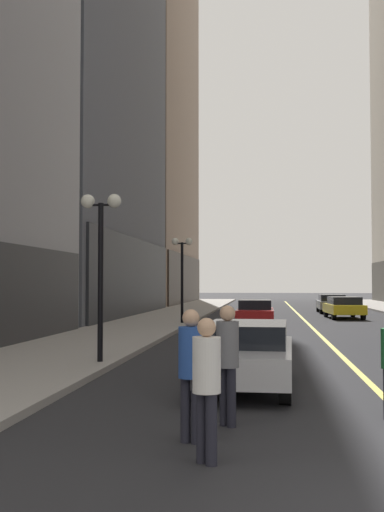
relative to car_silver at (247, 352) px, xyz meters
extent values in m
plane|color=#262628|center=(2.60, 27.47, -0.72)|extent=(200.00, 200.00, 0.00)
cube|color=#9E9991|center=(-5.65, 27.47, -0.65)|extent=(4.50, 78.00, 0.15)
cube|color=#E5D64C|center=(2.60, 27.47, -0.72)|extent=(0.16, 70.00, 0.01)
cube|color=#212327|center=(-8.00, 26.97, 1.78)|extent=(0.50, 22.80, 5.00)
cube|color=gray|center=(-12.94, 52.47, 25.61)|extent=(10.07, 26.00, 52.66)
cube|color=#332A23|center=(-8.00, 52.47, 1.78)|extent=(0.50, 24.70, 5.00)
cube|color=#B7B7BC|center=(0.00, -0.07, -0.13)|extent=(2.01, 4.82, 0.55)
cube|color=black|center=(0.01, 0.17, 0.35)|extent=(1.71, 2.72, 0.50)
cylinder|color=black|center=(0.73, -1.76, -0.40)|extent=(0.24, 0.65, 0.64)
cylinder|color=black|center=(-0.86, -1.70, -0.40)|extent=(0.24, 0.65, 0.64)
cylinder|color=black|center=(0.85, 1.56, -0.40)|extent=(0.24, 0.65, 0.64)
cylinder|color=black|center=(-0.73, 1.62, -0.40)|extent=(0.24, 0.65, 0.64)
cube|color=#B21919|center=(-0.14, 18.29, -0.13)|extent=(1.78, 4.40, 0.55)
cube|color=black|center=(-0.14, 18.50, 0.35)|extent=(1.56, 2.46, 0.50)
cylinder|color=black|center=(0.63, 16.75, -0.40)|extent=(0.22, 0.64, 0.64)
cylinder|color=black|center=(-0.91, 16.75, -0.40)|extent=(0.22, 0.64, 0.64)
cylinder|color=black|center=(0.63, 19.82, -0.40)|extent=(0.22, 0.64, 0.64)
cylinder|color=black|center=(-0.91, 19.82, -0.40)|extent=(0.22, 0.64, 0.64)
cube|color=yellow|center=(5.06, 26.26, -0.13)|extent=(2.14, 4.68, 0.55)
cube|color=black|center=(5.07, 26.03, 0.35)|extent=(1.81, 2.65, 0.50)
cylinder|color=black|center=(4.15, 27.82, -0.40)|extent=(0.25, 0.65, 0.64)
cylinder|color=black|center=(5.82, 27.91, -0.40)|extent=(0.25, 0.65, 0.64)
cylinder|color=black|center=(4.30, 24.61, -0.40)|extent=(0.25, 0.65, 0.64)
cylinder|color=black|center=(5.98, 24.69, -0.40)|extent=(0.25, 0.65, 0.64)
cube|color=slate|center=(5.07, 33.59, -0.13)|extent=(1.97, 4.68, 0.55)
cube|color=black|center=(5.06, 33.36, 0.35)|extent=(1.72, 2.63, 0.50)
cylinder|color=black|center=(4.25, 35.23, -0.40)|extent=(0.23, 0.64, 0.64)
cylinder|color=black|center=(5.92, 35.21, -0.40)|extent=(0.23, 0.64, 0.64)
cylinder|color=black|center=(4.21, 31.97, -0.40)|extent=(0.23, 0.64, 0.64)
cylinder|color=black|center=(5.89, 31.95, -0.40)|extent=(0.23, 0.64, 0.64)
cylinder|color=black|center=(-0.53, -4.66, -0.29)|extent=(0.14, 0.14, 0.87)
cylinder|color=black|center=(-0.68, -4.61, -0.29)|extent=(0.14, 0.14, 0.87)
cylinder|color=#234799|center=(-0.61, -4.64, 0.49)|extent=(0.43, 0.43, 0.69)
sphere|color=tan|center=(-0.61, -4.64, 0.95)|extent=(0.24, 0.24, 0.24)
cylinder|color=black|center=(-0.37, -5.55, -0.30)|extent=(0.14, 0.14, 0.84)
cylinder|color=black|center=(-0.25, -5.66, -0.30)|extent=(0.14, 0.14, 0.84)
cylinder|color=silver|center=(-0.31, -5.60, 0.45)|extent=(0.48, 0.48, 0.66)
sphere|color=tan|center=(-0.31, -5.60, 0.89)|extent=(0.23, 0.23, 0.23)
cylinder|color=black|center=(-0.12, -3.64, -0.28)|extent=(0.14, 0.14, 0.88)
cylinder|color=black|center=(-0.24, -3.53, -0.28)|extent=(0.14, 0.14, 0.88)
cylinder|color=slate|center=(-0.18, -3.58, 0.50)|extent=(0.48, 0.48, 0.69)
sphere|color=tan|center=(-0.18, -3.58, 0.97)|extent=(0.24, 0.24, 0.24)
cylinder|color=black|center=(-3.80, 2.70, 1.38)|extent=(0.14, 0.14, 4.20)
cylinder|color=black|center=(-3.80, 2.70, 3.43)|extent=(0.80, 0.06, 0.06)
sphere|color=white|center=(-4.15, 2.70, 3.53)|extent=(0.36, 0.36, 0.36)
sphere|color=white|center=(-3.45, 2.70, 3.53)|extent=(0.36, 0.36, 0.36)
cylinder|color=black|center=(-3.80, 18.64, 1.38)|extent=(0.14, 0.14, 4.20)
cylinder|color=black|center=(-3.80, 18.64, 3.43)|extent=(0.80, 0.06, 0.06)
sphere|color=white|center=(-4.15, 18.64, 3.53)|extent=(0.36, 0.36, 0.36)
sphere|color=white|center=(-3.45, 18.64, 3.53)|extent=(0.36, 0.36, 0.36)
camera|label=1|loc=(0.40, -13.22, 1.42)|focal=44.78mm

